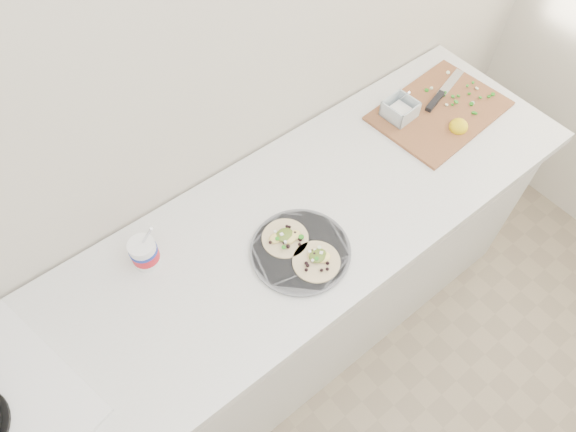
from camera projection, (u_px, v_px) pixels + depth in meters
counter at (258, 307)px, 1.98m from camera, size 2.44×0.66×0.90m
taco_plate at (300, 250)px, 1.58m from camera, size 0.31×0.31×0.04m
tub at (145, 250)px, 1.53m from camera, size 0.09×0.09×0.19m
cutboard at (436, 108)px, 1.94m from camera, size 0.52×0.38×0.08m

